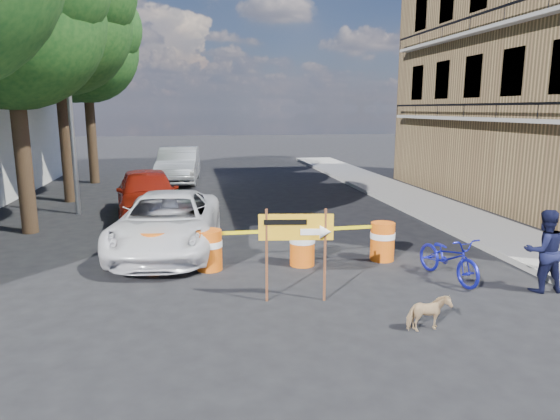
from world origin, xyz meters
name	(u,v)px	position (x,y,z in m)	size (l,w,h in m)	color
ground	(321,312)	(0.00, 0.00, 0.00)	(120.00, 120.00, 0.00)	black
sidewalk_east	(465,220)	(6.20, 6.00, 0.07)	(2.40, 40.00, 0.15)	gray
tree_mid_a	(11,12)	(-6.74, 7.00, 6.01)	(5.25, 5.00, 8.68)	#332316
tree_mid_b	(57,18)	(-6.73, 12.00, 6.71)	(5.67, 5.40, 9.62)	#332316
tree_far	(86,48)	(-6.74, 17.00, 6.22)	(5.04, 4.80, 8.84)	#332316
streetlamp	(70,81)	(-5.93, 9.50, 4.38)	(1.25, 0.18, 8.00)	gray
barrel_far_left	(154,251)	(-3.01, 2.73, 0.47)	(0.58, 0.58, 0.90)	#D95E0C
barrel_mid_left	(209,249)	(-1.83, 2.70, 0.47)	(0.58, 0.58, 0.90)	#D95E0C
barrel_mid_right	(302,245)	(0.26, 2.68, 0.47)	(0.58, 0.58, 0.90)	#D95E0C
barrel_far_right	(382,241)	(2.19, 2.73, 0.47)	(0.58, 0.58, 0.90)	#D95E0C
detour_sign	(305,234)	(-0.17, 0.55, 1.27)	(1.35, 0.35, 1.75)	#592D19
pedestrian	(544,251)	(4.50, 0.26, 0.81)	(0.79, 0.62, 1.62)	black
bicycle	(450,237)	(3.04, 1.20, 0.91)	(0.64, 0.96, 1.82)	#1418A7
dog	(428,313)	(1.50, -1.04, 0.29)	(0.32, 0.70, 0.59)	tan
suv_white	(167,223)	(-2.80, 4.43, 0.72)	(2.39, 5.18, 1.44)	silver
sedan_red	(147,193)	(-3.62, 8.54, 0.80)	(1.90, 4.71, 1.61)	maroon
sedan_silver	(179,165)	(-2.80, 16.46, 0.84)	(1.79, 5.12, 1.69)	silver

